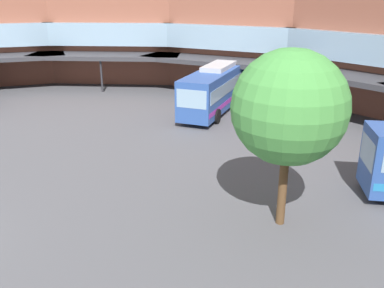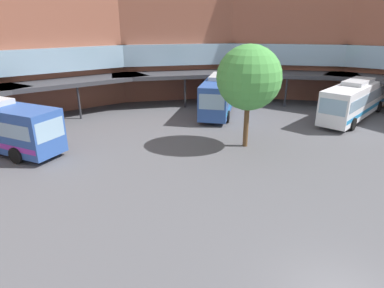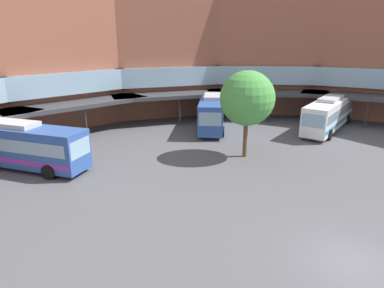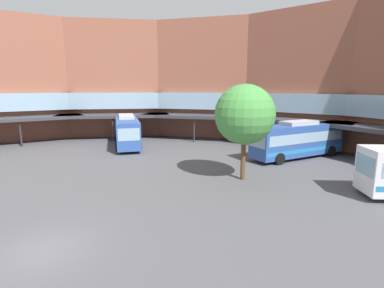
% 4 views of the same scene
% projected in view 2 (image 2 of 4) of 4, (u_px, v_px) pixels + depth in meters
% --- Properties ---
extents(station_building, '(74.30, 40.33, 16.18)m').
position_uv_depth(station_building, '(149.00, 35.00, 25.90)').
color(station_building, '#93543F').
rests_on(station_building, ground).
extents(bus_0, '(8.19, 9.99, 3.76)m').
position_uv_depth(bus_0, '(219.00, 93.00, 32.96)').
color(bus_0, '#2D519E').
rests_on(bus_0, ground).
extents(bus_2, '(11.96, 7.15, 3.64)m').
position_uv_depth(bus_2, '(355.00, 99.00, 30.93)').
color(bus_2, white).
rests_on(bus_2, ground).
extents(plaza_tree, '(4.54, 4.54, 7.33)m').
position_uv_depth(plaza_tree, '(249.00, 78.00, 22.74)').
color(plaza_tree, brown).
rests_on(plaza_tree, ground).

